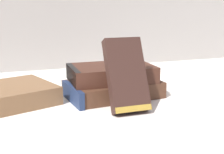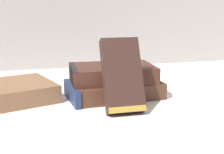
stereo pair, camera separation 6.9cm
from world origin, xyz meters
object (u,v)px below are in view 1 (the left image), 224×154
(book_flat_bottom, at_px, (111,89))
(reading_glasses, at_px, (81,85))
(book_leaning_front, at_px, (127,77))
(pocket_watch, at_px, (126,64))
(book_flat_top, at_px, (109,73))

(book_flat_bottom, distance_m, reading_glasses, 0.14)
(book_flat_bottom, bearing_deg, book_leaning_front, -96.40)
(reading_glasses, bearing_deg, book_leaning_front, -103.05)
(book_flat_bottom, relative_size, pocket_watch, 4.62)
(book_flat_top, relative_size, reading_glasses, 1.68)
(book_flat_bottom, height_order, reading_glasses, book_flat_bottom)
(pocket_watch, distance_m, reading_glasses, 0.17)
(reading_glasses, bearing_deg, pocket_watch, -82.77)
(book_flat_top, xyz_separation_m, reading_glasses, (-0.04, 0.12, -0.06))
(book_leaning_front, bearing_deg, book_flat_top, 89.50)
(book_flat_bottom, xyz_separation_m, book_flat_top, (-0.00, 0.01, 0.04))
(book_flat_bottom, relative_size, reading_glasses, 1.90)
(book_flat_bottom, height_order, book_leaning_front, book_leaning_front)
(book_flat_top, distance_m, reading_glasses, 0.14)
(book_flat_top, distance_m, book_leaning_front, 0.11)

